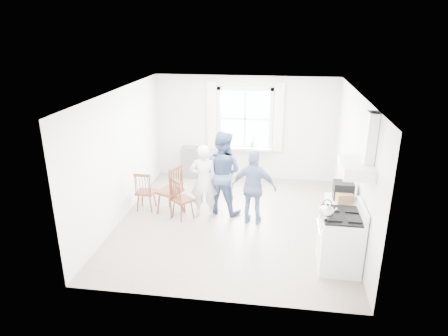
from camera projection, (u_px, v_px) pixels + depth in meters
The scene contains 16 objects.
room_shell at pixel (233, 160), 7.66m from camera, with size 4.62×5.12×2.64m.
window_assembly at pixel (245, 123), 9.88m from camera, with size 1.88×0.24×1.70m.
range_hood at pixel (361, 158), 5.92m from camera, with size 0.45×0.76×0.94m.
shelf_unit at pixel (190, 162), 10.32m from camera, with size 0.40×0.30×0.80m, color slate.
gas_stove at pixel (340, 240), 6.43m from camera, with size 0.68×0.76×1.12m.
kettle at pixel (327, 212), 6.13m from camera, with size 0.22×0.22×0.32m.
low_cabinet at pixel (339, 222), 7.08m from camera, with size 0.50×0.55×0.90m, color silver.
stereo_stack at pixel (343, 190), 6.91m from camera, with size 0.35×0.31×0.30m.
cardboard_box at pixel (344, 198), 6.77m from camera, with size 0.27×0.19×0.17m, color #916946.
windsor_chair_a at pixel (144, 188), 8.36m from camera, with size 0.37×0.36×0.87m.
windsor_chair_b at pixel (178, 195), 8.01m from camera, with size 0.52×0.52×0.89m.
windsor_chair_c at pixel (174, 185), 8.18m from camera, with size 0.59×0.60×1.08m.
person_left at pixel (204, 181), 8.08m from camera, with size 0.56×0.56×1.53m, color silver.
person_mid at pixel (222, 173), 8.22m from camera, with size 0.86×0.86×1.76m, color #43537D.
person_right at pixel (254, 188), 7.80m from camera, with size 0.88×0.88×1.51m, color navy.
potted_plant at pixel (253, 142), 9.92m from camera, with size 0.17×0.17×0.31m, color #34763E.
Camera 1 is at (0.85, -7.20, 3.78)m, focal length 32.00 mm.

